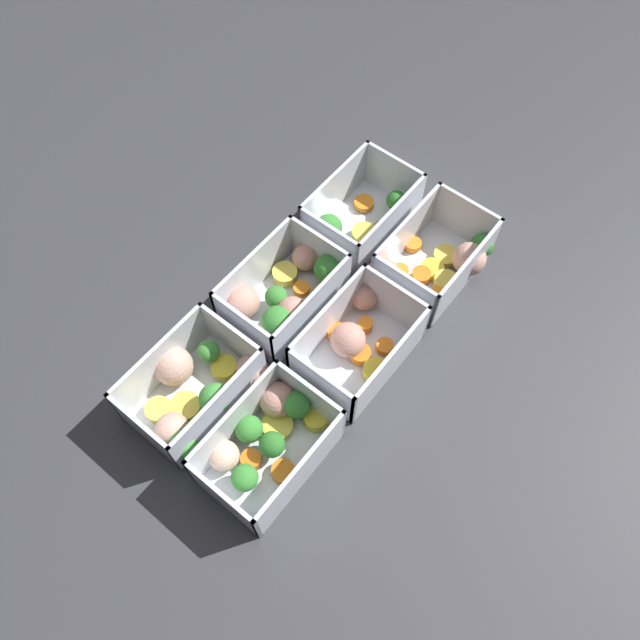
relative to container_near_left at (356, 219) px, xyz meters
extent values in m
plane|color=#38383D|center=(0.16, 0.06, -0.03)|extent=(4.00, 4.00, 0.00)
cube|color=silver|center=(-0.01, 0.00, -0.03)|extent=(0.16, 0.10, 0.00)
cube|color=silver|center=(-0.01, -0.05, 0.01)|extent=(0.16, 0.01, 0.08)
cube|color=silver|center=(-0.01, 0.05, 0.01)|extent=(0.16, 0.01, 0.08)
cube|color=silver|center=(-0.09, 0.00, 0.01)|extent=(0.01, 0.10, 0.08)
cube|color=silver|center=(0.06, 0.00, 0.01)|extent=(0.01, 0.10, 0.08)
cylinder|color=#49883F|center=(0.04, -0.02, -0.02)|extent=(0.01, 0.01, 0.01)
sphere|color=#388433|center=(0.04, -0.02, 0.00)|extent=(0.04, 0.04, 0.04)
cylinder|color=orange|center=(-0.04, -0.02, -0.02)|extent=(0.04, 0.04, 0.01)
cylinder|color=#DBC647|center=(0.00, 0.02, -0.02)|extent=(0.04, 0.04, 0.01)
sphere|color=#D19E8C|center=(0.05, 0.00, 0.00)|extent=(0.05, 0.05, 0.04)
cylinder|color=#407A37|center=(-0.06, 0.03, -0.02)|extent=(0.01, 0.01, 0.02)
sphere|color=#2D7228|center=(-0.06, 0.03, 0.00)|extent=(0.03, 0.03, 0.03)
cylinder|color=orange|center=(-0.02, 0.03, -0.02)|extent=(0.04, 0.04, 0.01)
cube|color=silver|center=(0.16, 0.00, -0.03)|extent=(0.16, 0.10, 0.00)
cube|color=silver|center=(0.16, -0.05, 0.01)|extent=(0.16, 0.01, 0.08)
cube|color=silver|center=(0.16, 0.05, 0.01)|extent=(0.16, 0.01, 0.08)
cube|color=silver|center=(0.08, 0.00, 0.01)|extent=(0.01, 0.10, 0.08)
cube|color=silver|center=(0.24, 0.00, 0.01)|extent=(0.01, 0.10, 0.08)
cylinder|color=#DBC647|center=(0.13, -0.03, -0.02)|extent=(0.04, 0.04, 0.01)
cylinder|color=orange|center=(0.13, 0.01, -0.02)|extent=(0.03, 0.03, 0.01)
cylinder|color=#49883F|center=(0.20, 0.02, -0.02)|extent=(0.01, 0.01, 0.02)
sphere|color=#388433|center=(0.20, 0.02, 0.01)|extent=(0.04, 0.04, 0.04)
sphere|color=tan|center=(0.20, -0.03, 0.00)|extent=(0.06, 0.06, 0.05)
sphere|color=tan|center=(0.17, 0.03, 0.00)|extent=(0.05, 0.05, 0.04)
sphere|color=tan|center=(0.09, -0.02, 0.00)|extent=(0.04, 0.04, 0.04)
cylinder|color=#49883F|center=(0.17, -0.01, -0.02)|extent=(0.01, 0.01, 0.01)
sphere|color=#388433|center=(0.17, -0.01, 0.00)|extent=(0.03, 0.03, 0.03)
cylinder|color=orange|center=(0.12, 0.04, -0.02)|extent=(0.03, 0.03, 0.02)
cylinder|color=#49883F|center=(0.09, 0.02, -0.02)|extent=(0.01, 0.01, 0.02)
sphere|color=#388433|center=(0.09, 0.02, 0.01)|extent=(0.04, 0.04, 0.04)
cube|color=silver|center=(0.33, 0.00, -0.03)|extent=(0.16, 0.10, 0.00)
cube|color=silver|center=(0.33, -0.05, 0.01)|extent=(0.16, 0.01, 0.08)
cube|color=silver|center=(0.33, 0.05, 0.01)|extent=(0.16, 0.01, 0.08)
cube|color=silver|center=(0.26, 0.00, 0.01)|extent=(0.01, 0.10, 0.08)
cube|color=silver|center=(0.41, 0.00, 0.01)|extent=(0.01, 0.10, 0.08)
cylinder|color=yellow|center=(0.28, 0.00, -0.02)|extent=(0.05, 0.05, 0.01)
cylinder|color=#DBC647|center=(0.35, 0.00, -0.02)|extent=(0.05, 0.05, 0.01)
cylinder|color=#519448|center=(0.33, 0.03, -0.01)|extent=(0.01, 0.01, 0.02)
sphere|color=#42933D|center=(0.33, 0.03, 0.01)|extent=(0.04, 0.04, 0.04)
cylinder|color=#DBC647|center=(0.37, -0.02, -0.02)|extent=(0.04, 0.04, 0.02)
sphere|color=#D19E8C|center=(0.32, -0.04, 0.00)|extent=(0.07, 0.07, 0.05)
sphere|color=#D19E8C|center=(0.38, 0.02, 0.00)|extent=(0.06, 0.06, 0.04)
cylinder|color=#519448|center=(0.28, -0.02, -0.02)|extent=(0.01, 0.01, 0.01)
sphere|color=#42933D|center=(0.28, -0.02, 0.00)|extent=(0.03, 0.03, 0.03)
cylinder|color=#519448|center=(0.39, 0.04, -0.02)|extent=(0.01, 0.01, 0.01)
sphere|color=#42933D|center=(0.39, 0.04, 0.00)|extent=(0.03, 0.03, 0.03)
sphere|color=#D19E8C|center=(0.27, 0.04, 0.00)|extent=(0.05, 0.05, 0.04)
cube|color=silver|center=(-0.01, 0.12, -0.03)|extent=(0.16, 0.10, 0.00)
cube|color=silver|center=(-0.01, 0.07, 0.01)|extent=(0.16, 0.01, 0.08)
cube|color=silver|center=(-0.01, 0.17, 0.01)|extent=(0.16, 0.01, 0.08)
cube|color=silver|center=(-0.09, 0.12, 0.01)|extent=(0.01, 0.10, 0.08)
cube|color=silver|center=(0.06, 0.12, 0.01)|extent=(0.01, 0.10, 0.08)
cylinder|color=orange|center=(0.01, 0.12, -0.02)|extent=(0.03, 0.03, 0.02)
cylinder|color=orange|center=(0.02, 0.16, -0.02)|extent=(0.03, 0.03, 0.02)
cylinder|color=#49883F|center=(-0.07, 0.16, -0.02)|extent=(0.01, 0.01, 0.01)
sphere|color=#388433|center=(-0.07, 0.16, 0.00)|extent=(0.03, 0.03, 0.03)
cylinder|color=#DBC647|center=(0.00, 0.15, -0.01)|extent=(0.04, 0.04, 0.02)
cylinder|color=orange|center=(0.02, 0.09, -0.02)|extent=(0.03, 0.03, 0.01)
sphere|color=tan|center=(0.05, 0.09, 0.00)|extent=(0.07, 0.07, 0.05)
cylinder|color=yellow|center=(-0.01, 0.13, -0.02)|extent=(0.04, 0.04, 0.01)
cylinder|color=#DBC647|center=(-0.04, 0.13, -0.02)|extent=(0.05, 0.05, 0.01)
sphere|color=#D19E8C|center=(-0.04, 0.16, 0.00)|extent=(0.05, 0.05, 0.05)
cylinder|color=orange|center=(-0.03, 0.08, -0.02)|extent=(0.03, 0.03, 0.01)
cube|color=silver|center=(0.16, 0.12, -0.03)|extent=(0.16, 0.10, 0.00)
cube|color=silver|center=(0.16, 0.07, 0.01)|extent=(0.16, 0.01, 0.08)
cube|color=silver|center=(0.16, 0.17, 0.01)|extent=(0.16, 0.01, 0.08)
cube|color=silver|center=(0.08, 0.12, 0.01)|extent=(0.01, 0.10, 0.08)
cube|color=silver|center=(0.24, 0.12, 0.01)|extent=(0.01, 0.10, 0.08)
sphere|color=tan|center=(0.09, 0.08, 0.00)|extent=(0.04, 0.04, 0.04)
cylinder|color=orange|center=(0.22, 0.15, -0.02)|extent=(0.03, 0.03, 0.01)
cylinder|color=orange|center=(0.13, 0.15, -0.02)|extent=(0.03, 0.03, 0.01)
cylinder|color=orange|center=(0.15, 0.09, -0.02)|extent=(0.03, 0.03, 0.01)
cylinder|color=orange|center=(0.12, 0.11, -0.02)|extent=(0.02, 0.02, 0.02)
cylinder|color=orange|center=(0.16, 0.13, -0.02)|extent=(0.04, 0.04, 0.01)
sphere|color=tan|center=(0.16, 0.11, 0.00)|extent=(0.05, 0.05, 0.05)
cylinder|color=yellow|center=(0.17, 0.16, -0.02)|extent=(0.04, 0.04, 0.01)
cube|color=silver|center=(0.33, 0.12, -0.03)|extent=(0.16, 0.10, 0.00)
cube|color=silver|center=(0.33, 0.07, 0.01)|extent=(0.16, 0.01, 0.08)
cube|color=silver|center=(0.33, 0.17, 0.01)|extent=(0.16, 0.01, 0.08)
cube|color=silver|center=(0.26, 0.12, 0.01)|extent=(0.01, 0.10, 0.08)
cube|color=silver|center=(0.41, 0.12, 0.01)|extent=(0.01, 0.10, 0.08)
cylinder|color=orange|center=(0.34, 0.15, -0.02)|extent=(0.04, 0.04, 0.01)
cylinder|color=yellow|center=(0.26, 0.14, -0.02)|extent=(0.03, 0.03, 0.02)
cylinder|color=#407A37|center=(0.32, 0.12, -0.02)|extent=(0.01, 0.01, 0.02)
sphere|color=#2D7228|center=(0.32, 0.12, 0.00)|extent=(0.03, 0.03, 0.03)
cylinder|color=orange|center=(0.35, 0.11, -0.02)|extent=(0.03, 0.03, 0.02)
sphere|color=beige|center=(0.37, 0.09, -0.01)|extent=(0.05, 0.05, 0.04)
cylinder|color=#49883F|center=(0.37, 0.12, -0.02)|extent=(0.01, 0.01, 0.01)
sphere|color=#388433|center=(0.37, 0.12, 0.00)|extent=(0.03, 0.03, 0.03)
cylinder|color=#DBC647|center=(0.30, 0.11, -0.02)|extent=(0.05, 0.05, 0.01)
cylinder|color=#49883F|center=(0.27, 0.11, -0.01)|extent=(0.01, 0.01, 0.02)
sphere|color=#388433|center=(0.27, 0.11, 0.01)|extent=(0.03, 0.03, 0.03)
sphere|color=tan|center=(0.28, 0.09, 0.00)|extent=(0.05, 0.05, 0.04)
cylinder|color=#49883F|center=(0.33, 0.09, -0.02)|extent=(0.01, 0.01, 0.01)
sphere|color=#388433|center=(0.33, 0.09, 0.00)|extent=(0.03, 0.03, 0.03)
camera|label=1|loc=(0.46, 0.30, 0.71)|focal=35.00mm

